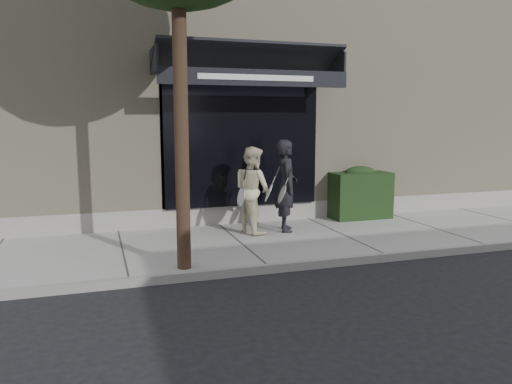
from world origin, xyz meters
name	(u,v)px	position (x,y,z in m)	size (l,w,h in m)	color
ground	(340,239)	(0.00, 0.00, 0.00)	(80.00, 80.00, 0.00)	black
sidewalk	(340,236)	(0.00, 0.00, 0.06)	(20.00, 3.00, 0.12)	#999893
curb	(385,257)	(0.00, -1.55, 0.07)	(20.00, 0.10, 0.14)	gray
building_facade	(258,102)	(-0.01, 4.96, 2.74)	(14.30, 8.04, 5.64)	#BEB391
hedge	(359,193)	(1.10, 1.25, 0.66)	(1.30, 0.70, 1.14)	black
pedestrian_front	(286,186)	(-0.90, 0.53, 1.00)	(0.85, 0.81, 1.76)	black
pedestrian_back	(253,190)	(-1.56, 0.59, 0.94)	(0.83, 0.95, 1.64)	beige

